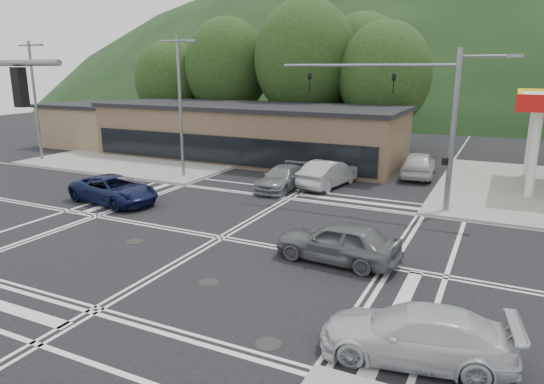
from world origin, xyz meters
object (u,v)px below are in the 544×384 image
at_px(car_grey_center, 338,241).
at_px(car_queue_a, 329,173).
at_px(car_silver_east, 416,334).
at_px(car_queue_b, 419,164).
at_px(car_northbound, 282,178).
at_px(car_blue_west, 114,190).

height_order(car_grey_center, car_queue_a, car_queue_a).
distance_m(car_silver_east, car_queue_b, 21.80).
bearing_deg(car_silver_east, car_queue_b, -179.94).
distance_m(car_queue_b, car_northbound, 9.73).
height_order(car_blue_west, car_grey_center, car_grey_center).
distance_m(car_grey_center, car_queue_b, 16.30).
distance_m(car_blue_west, car_northbound, 9.63).
height_order(car_grey_center, car_silver_east, car_grey_center).
bearing_deg(car_silver_east, car_queue_a, -163.10).
xyz_separation_m(car_blue_west, car_grey_center, (13.46, -2.55, 0.06)).
bearing_deg(car_northbound, car_queue_b, 46.78).
bearing_deg(car_northbound, car_silver_east, -53.70).
bearing_deg(car_queue_a, car_northbound, 48.85).
bearing_deg(car_blue_west, car_queue_a, -37.95).
distance_m(car_queue_a, car_northbound, 2.93).
distance_m(car_grey_center, car_queue_a, 11.96).
xyz_separation_m(car_grey_center, car_queue_b, (0.17, 16.30, 0.07)).
bearing_deg(car_queue_a, car_blue_west, 52.86).
bearing_deg(car_grey_center, car_northbound, -141.08).
height_order(car_grey_center, car_queue_b, car_queue_b).
height_order(car_blue_west, car_queue_a, car_queue_a).
bearing_deg(car_northbound, car_queue_a, 40.09).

